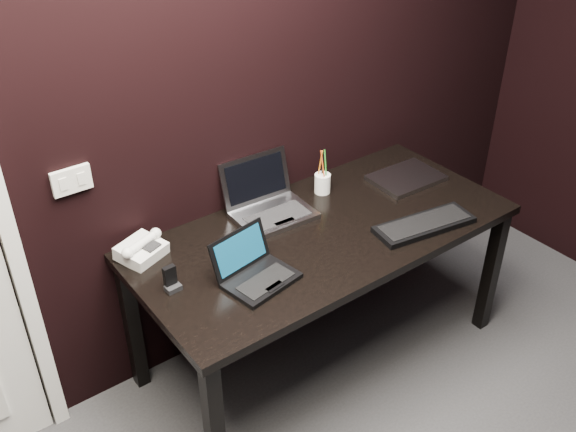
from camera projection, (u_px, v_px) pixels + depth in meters
wall_back at (210, 96)px, 2.62m from camera, size 4.00×0.00×4.00m
wall_switch at (71, 180)px, 2.40m from camera, size 0.15×0.02×0.10m
desk at (324, 243)px, 2.85m from camera, size 1.70×0.80×0.74m
netbook at (255, 272)px, 2.49m from camera, size 0.31×0.29×0.18m
silver_laptop at (269, 205)px, 2.88m from camera, size 0.36×0.33×0.24m
ext_keyboard at (424, 224)px, 2.81m from camera, size 0.48×0.23×0.03m
closed_laptop at (406, 178)px, 3.16m from camera, size 0.35×0.26×0.02m
desk_phone at (142, 249)px, 2.61m from camera, size 0.22×0.21×0.10m
mobile_phone at (171, 281)px, 2.44m from camera, size 0.06×0.05×0.10m
pen_cup at (322, 183)px, 3.04m from camera, size 0.10×0.10×0.22m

